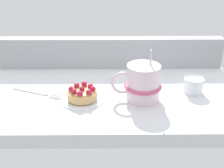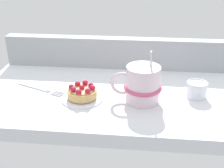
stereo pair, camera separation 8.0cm
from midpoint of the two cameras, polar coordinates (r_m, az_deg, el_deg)
The scene contains 7 objects.
ground_plane at distance 87.27cm, azimuth 2.44°, elevation -2.72°, with size 81.01×43.98×3.95cm, color silver.
window_rail_back at distance 102.44cm, azimuth 3.22°, elevation 6.18°, with size 79.39×4.34×10.80cm, color #9EA3A8.
dessert_plate at distance 82.33cm, azimuth -3.18°, elevation -2.78°, with size 12.23×12.23×0.69cm.
raspberry_tart at distance 81.44cm, azimuth -3.19°, elevation -1.62°, with size 8.46×8.46×3.81cm.
coffee_mug at distance 79.84cm, azimuth 8.85°, elevation -0.18°, with size 14.34×10.56×14.90cm.
dessert_fork at distance 89.25cm, azimuth -11.52°, elevation -0.94°, with size 16.42×8.10×0.60cm.
sugar_bowl at distance 87.13cm, azimuth 19.05°, elevation -1.01°, with size 6.11×6.11×4.57cm.
Camera 2 is at (8.09, -76.53, 39.45)cm, focal length 45.99 mm.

